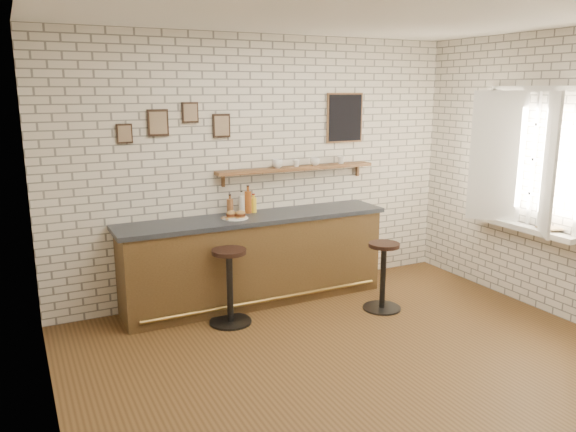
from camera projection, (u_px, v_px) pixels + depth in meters
name	position (u px, v px, depth m)	size (l,w,h in m)	color
ground	(353.00, 358.00, 5.12)	(5.00, 5.00, 0.00)	brown
bar_counter	(255.00, 259.00, 6.38)	(3.10, 0.65, 1.01)	brown
sandwich_plate	(235.00, 218.00, 6.14)	(0.28, 0.28, 0.01)	white
ciabatta_sandwich	(236.00, 214.00, 6.14)	(0.22, 0.15, 0.07)	#B08348
potato_chips	(233.00, 218.00, 6.13)	(0.25, 0.19, 0.00)	#C18B44
bitters_bottle_brown	(230.00, 207.00, 6.30)	(0.07, 0.07, 0.23)	brown
bitters_bottle_white	(242.00, 204.00, 6.36)	(0.07, 0.07, 0.26)	beige
bitters_bottle_amber	(248.00, 202.00, 6.39)	(0.08, 0.08, 0.32)	#924617
condiment_bottle_yellow	(254.00, 205.00, 6.43)	(0.07, 0.07, 0.22)	yellow
bar_stool_left	(230.00, 284.00, 5.80)	(0.44, 0.44, 0.80)	black
bar_stool_right	(383.00, 274.00, 6.17)	(0.42, 0.42, 0.76)	black
wall_shelf	(297.00, 169.00, 6.62)	(2.00, 0.18, 0.18)	brown
shelf_cup_a	(278.00, 164.00, 6.49)	(0.13, 0.13, 0.10)	white
shelf_cup_b	(297.00, 163.00, 6.60)	(0.09, 0.09, 0.08)	white
shelf_cup_c	(315.00, 162.00, 6.71)	(0.12, 0.12, 0.09)	white
shelf_cup_d	(341.00, 160.00, 6.87)	(0.10, 0.10, 0.09)	white
back_wall_decor	(281.00, 120.00, 6.49)	(2.96, 0.02, 0.56)	black
window_sill	(523.00, 227.00, 6.22)	(0.20, 1.35, 0.06)	white
casement_window	(526.00, 160.00, 6.04)	(0.40, 1.30, 1.56)	white
book_lower	(542.00, 229.00, 5.98)	(0.15, 0.20, 0.02)	tan
book_upper	(542.00, 227.00, 5.97)	(0.18, 0.25, 0.02)	tan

